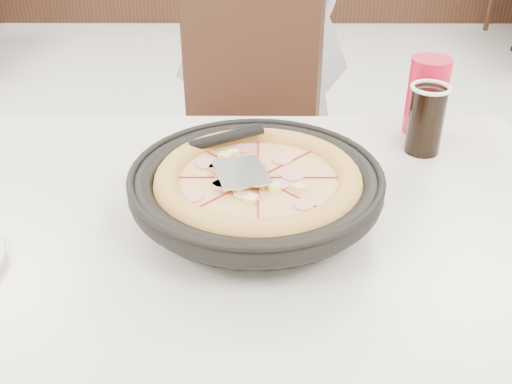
{
  "coord_description": "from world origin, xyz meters",
  "views": [
    {
      "loc": [
        0.22,
        -1.2,
        1.3
      ],
      "look_at": [
        0.21,
        -0.37,
        0.8
      ],
      "focal_mm": 42.0,
      "sensor_mm": 36.0,
      "label": 1
    }
  ],
  "objects_px": {
    "pizza": "(258,189)",
    "red_cup": "(427,96)",
    "chair_far": "(225,168)",
    "main_table": "(231,371)",
    "pizza_pan": "(256,196)",
    "cola_glass": "(426,121)"
  },
  "relations": [
    {
      "from": "cola_glass",
      "to": "pizza",
      "type": "bearing_deg",
      "value": -142.65
    },
    {
      "from": "main_table",
      "to": "pizza_pan",
      "type": "bearing_deg",
      "value": -10.45
    },
    {
      "from": "chair_far",
      "to": "main_table",
      "type": "bearing_deg",
      "value": 115.08
    },
    {
      "from": "chair_far",
      "to": "pizza_pan",
      "type": "xyz_separation_m",
      "value": [
        0.09,
        -0.66,
        0.32
      ]
    },
    {
      "from": "main_table",
      "to": "chair_far",
      "type": "bearing_deg",
      "value": 93.63
    },
    {
      "from": "main_table",
      "to": "pizza",
      "type": "xyz_separation_m",
      "value": [
        0.05,
        -0.02,
        0.44
      ]
    },
    {
      "from": "chair_far",
      "to": "cola_glass",
      "type": "xyz_separation_m",
      "value": [
        0.42,
        -0.42,
        0.34
      ]
    },
    {
      "from": "pizza",
      "to": "red_cup",
      "type": "height_order",
      "value": "red_cup"
    },
    {
      "from": "chair_far",
      "to": "cola_glass",
      "type": "bearing_deg",
      "value": 156.42
    },
    {
      "from": "main_table",
      "to": "pizza_pan",
      "type": "height_order",
      "value": "pizza_pan"
    },
    {
      "from": "pizza_pan",
      "to": "cola_glass",
      "type": "height_order",
      "value": "cola_glass"
    },
    {
      "from": "red_cup",
      "to": "chair_far",
      "type": "bearing_deg",
      "value": 143.37
    },
    {
      "from": "pizza_pan",
      "to": "main_table",
      "type": "bearing_deg",
      "value": 169.55
    },
    {
      "from": "chair_far",
      "to": "red_cup",
      "type": "bearing_deg",
      "value": 164.81
    },
    {
      "from": "pizza_pan",
      "to": "pizza",
      "type": "distance_m",
      "value": 0.02
    },
    {
      "from": "cola_glass",
      "to": "red_cup",
      "type": "distance_m",
      "value": 0.1
    },
    {
      "from": "chair_far",
      "to": "red_cup",
      "type": "xyz_separation_m",
      "value": [
        0.44,
        -0.33,
        0.35
      ]
    },
    {
      "from": "main_table",
      "to": "pizza_pan",
      "type": "relative_size",
      "value": 3.22
    },
    {
      "from": "cola_glass",
      "to": "main_table",
      "type": "bearing_deg",
      "value": -148.6
    },
    {
      "from": "pizza",
      "to": "red_cup",
      "type": "distance_m",
      "value": 0.49
    },
    {
      "from": "pizza",
      "to": "red_cup",
      "type": "bearing_deg",
      "value": 44.45
    },
    {
      "from": "pizza",
      "to": "red_cup",
      "type": "xyz_separation_m",
      "value": [
        0.35,
        0.34,
        0.02
      ]
    }
  ]
}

